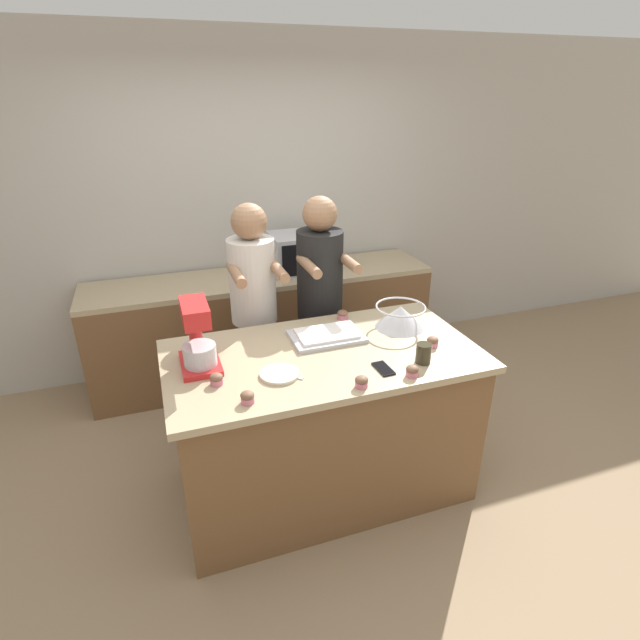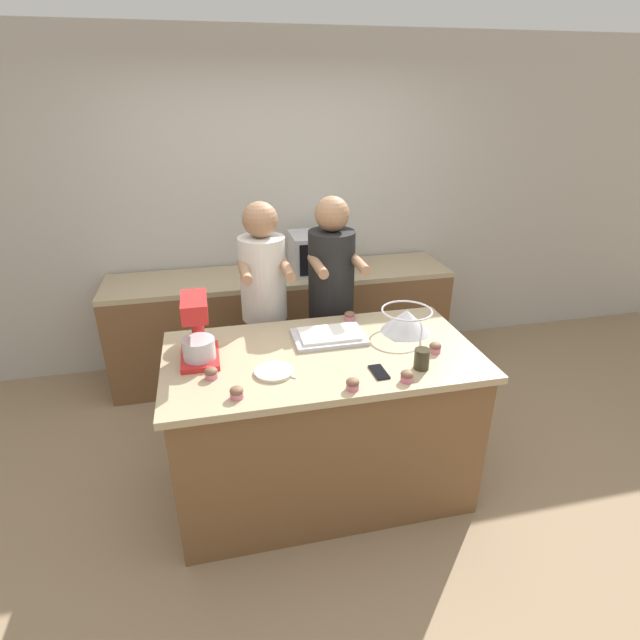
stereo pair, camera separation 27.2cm
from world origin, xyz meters
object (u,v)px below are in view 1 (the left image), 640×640
object	(u,v)px
small_plate	(279,374)
cupcake_1	(433,342)
stand_mixer	(198,339)
cupcake_2	(343,315)
cell_phone	(383,368)
drinking_glass	(423,353)
cupcake_4	(247,397)
microwave_oven	(300,253)
cupcake_3	(361,382)
cupcake_5	(412,371)
mixing_bowl	(400,316)
person_right	(320,308)
person_left	(255,317)
cupcake_0	(216,379)
knife	(281,374)
baking_tray	(327,336)

from	to	relation	value
small_plate	cupcake_1	size ratio (longest dim) A/B	3.09
stand_mixer	cupcake_2	bearing A→B (deg)	18.32
cell_phone	drinking_glass	xyz separation A→B (m)	(0.23, -0.00, 0.05)
stand_mixer	cupcake_4	world-z (taller)	stand_mixer
microwave_oven	small_plate	world-z (taller)	microwave_oven
cell_phone	cupcake_2	world-z (taller)	cupcake_2
stand_mixer	cupcake_3	bearing A→B (deg)	-32.98
cupcake_1	cupcake_5	world-z (taller)	same
mixing_bowl	microwave_oven	distance (m)	1.34
stand_mixer	cupcake_3	size ratio (longest dim) A/B	5.56
microwave_oven	drinking_glass	size ratio (longest dim) A/B	4.24
person_right	cupcake_3	bearing A→B (deg)	-98.83
person_left	cupcake_2	distance (m)	0.60
stand_mixer	cupcake_1	size ratio (longest dim) A/B	5.56
person_right	drinking_glass	xyz separation A→B (m)	(0.23, -0.99, 0.11)
small_plate	cupcake_4	bearing A→B (deg)	-137.56
cell_phone	cupcake_0	size ratio (longest dim) A/B	2.24
knife	drinking_glass	bearing A→B (deg)	-9.70
person_left	knife	xyz separation A→B (m)	(-0.05, -0.86, 0.06)
person_right	cupcake_4	world-z (taller)	person_right
cupcake_4	cupcake_1	bearing A→B (deg)	10.61
microwave_oven	cupcake_3	bearing A→B (deg)	-98.00
mixing_bowl	cupcake_3	xyz separation A→B (m)	(-0.49, -0.55, -0.04)
person_left	cupcake_1	world-z (taller)	person_left
person_right	stand_mixer	world-z (taller)	person_right
stand_mixer	mixing_bowl	size ratio (longest dim) A/B	1.20
person_left	mixing_bowl	size ratio (longest dim) A/B	5.37
cupcake_1	cupcake_4	xyz separation A→B (m)	(-1.10, -0.21, 0.00)
cupcake_1	cupcake_2	size ratio (longest dim) A/B	1.00
small_plate	cell_phone	bearing A→B (deg)	-12.69
cupcake_3	baking_tray	bearing A→B (deg)	88.09
small_plate	cupcake_4	distance (m)	0.28
cupcake_5	cell_phone	bearing A→B (deg)	135.22
person_right	cupcake_5	size ratio (longest dim) A/B	25.17
small_plate	cupcake_2	size ratio (longest dim) A/B	3.09
small_plate	microwave_oven	bearing A→B (deg)	69.41
stand_mixer	mixing_bowl	world-z (taller)	stand_mixer
stand_mixer	cupcake_5	xyz separation A→B (m)	(1.00, -0.46, -0.13)
cell_phone	cupcake_4	size ratio (longest dim) A/B	2.24
drinking_glass	cupcake_3	distance (m)	0.42
cupcake_2	cupcake_5	xyz separation A→B (m)	(0.08, -0.76, 0.00)
baking_tray	cupcake_0	bearing A→B (deg)	-156.91
stand_mixer	baking_tray	xyz separation A→B (m)	(0.74, 0.08, -0.14)
drinking_glass	cupcake_5	world-z (taller)	drinking_glass
stand_mixer	cupcake_0	size ratio (longest dim) A/B	5.56
cell_phone	stand_mixer	bearing A→B (deg)	158.70
person_left	knife	size ratio (longest dim) A/B	9.30
drinking_glass	cupcake_4	world-z (taller)	drinking_glass
cupcake_4	cupcake_0	bearing A→B (deg)	118.13
baking_tray	mixing_bowl	bearing A→B (deg)	-0.57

